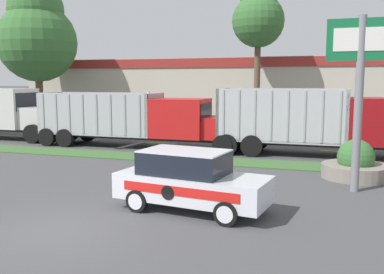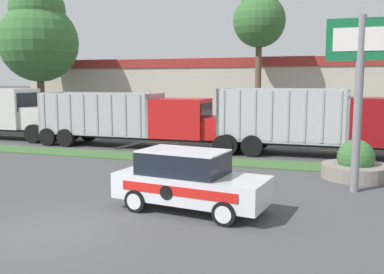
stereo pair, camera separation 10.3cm
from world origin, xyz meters
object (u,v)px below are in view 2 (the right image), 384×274
Objects in this scene: store_sign_post at (360,71)px; rally_car at (189,180)px; dump_truck_mid at (352,126)px; dump_truck_lead at (160,122)px; stone_planter at (355,165)px; dump_truck_far_right at (1,113)px.

rally_car is at bearing -141.31° from store_sign_post.
dump_truck_mid is 1.92× the size of store_sign_post.
rally_car is (5.28, -10.70, -0.59)m from dump_truck_lead.
store_sign_post is at bearing -34.65° from dump_truck_lead.
rally_car is 6.85m from store_sign_post.
store_sign_post is at bearing -93.57° from stone_planter.
store_sign_post is (10.01, -6.92, 2.62)m from dump_truck_lead.
rally_car is 7.73m from stone_planter.
rally_car reaches higher than stone_planter.
dump_truck_mid is 4.91m from stone_planter.
dump_truck_far_right is 20.38m from rally_car.
dump_truck_mid is 4.42× the size of stone_planter.
dump_truck_lead is at bearing 116.28° from rally_car.
dump_truck_mid is at bearing 89.74° from stone_planter.
dump_truck_far_right is at bearing 160.83° from store_sign_post.
dump_truck_lead is at bearing -3.00° from dump_truck_far_right.
dump_truck_far_right is at bearing 146.26° from rally_car.
store_sign_post reaches higher than rally_car.
dump_truck_mid reaches higher than stone_planter.
dump_truck_far_right is 22.46m from stone_planter.
stone_planter is (10.15, -4.70, -0.98)m from dump_truck_lead.
dump_truck_lead is 11.23m from stone_planter.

